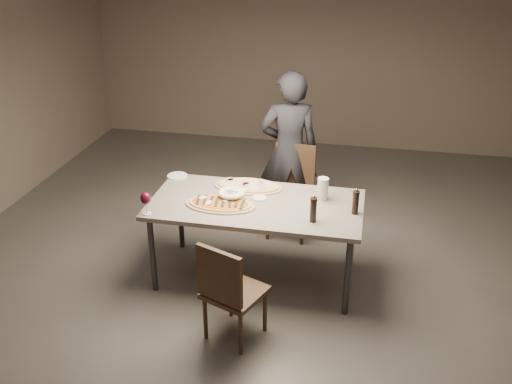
% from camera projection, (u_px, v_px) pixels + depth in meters
% --- Properties ---
extents(room, '(7.00, 7.00, 7.00)m').
position_uv_depth(room, '(256.00, 130.00, 4.55)').
color(room, '#544E49').
rests_on(room, ground).
extents(dining_table, '(1.80, 0.90, 0.75)m').
position_uv_depth(dining_table, '(256.00, 209.00, 4.86)').
color(dining_table, gray).
rests_on(dining_table, ground).
extents(zucchini_pizza, '(0.60, 0.33, 0.05)m').
position_uv_depth(zucchini_pizza, '(220.00, 204.00, 4.78)').
color(zucchini_pizza, tan).
rests_on(zucchini_pizza, dining_table).
extents(ham_pizza, '(0.62, 0.34, 0.04)m').
position_uv_depth(ham_pizza, '(248.00, 186.00, 5.10)').
color(ham_pizza, tan).
rests_on(ham_pizza, dining_table).
extents(bread_basket, '(0.23, 0.23, 0.08)m').
position_uv_depth(bread_basket, '(232.00, 194.00, 4.86)').
color(bread_basket, beige).
rests_on(bread_basket, dining_table).
extents(oil_dish, '(0.12, 0.12, 0.01)m').
position_uv_depth(oil_dish, '(260.00, 198.00, 4.90)').
color(oil_dish, white).
rests_on(oil_dish, dining_table).
extents(pepper_mill_left, '(0.06, 0.06, 0.23)m').
position_uv_depth(pepper_mill_left, '(313.00, 209.00, 4.49)').
color(pepper_mill_left, black).
rests_on(pepper_mill_left, dining_table).
extents(pepper_mill_right, '(0.06, 0.06, 0.22)m').
position_uv_depth(pepper_mill_right, '(356.00, 202.00, 4.61)').
color(pepper_mill_right, black).
rests_on(pepper_mill_right, dining_table).
extents(carafe, '(0.10, 0.10, 0.20)m').
position_uv_depth(carafe, '(323.00, 189.00, 4.85)').
color(carafe, silver).
rests_on(carafe, dining_table).
extents(wine_glass, '(0.09, 0.09, 0.19)m').
position_uv_depth(wine_glass, '(146.00, 199.00, 4.59)').
color(wine_glass, silver).
rests_on(wine_glass, dining_table).
extents(side_plate, '(0.19, 0.19, 0.01)m').
position_uv_depth(side_plate, '(177.00, 176.00, 5.32)').
color(side_plate, white).
rests_on(side_plate, dining_table).
extents(chair_near, '(0.52, 0.52, 0.85)m').
position_uv_depth(chair_near, '(228.00, 288.00, 4.18)').
color(chair_near, '#3C2819').
rests_on(chair_near, ground).
extents(chair_far, '(0.47, 0.47, 0.91)m').
position_uv_depth(chair_far, '(292.00, 185.00, 5.72)').
color(chair_far, '#3C2819').
rests_on(chair_far, ground).
extents(diner, '(0.68, 0.54, 1.63)m').
position_uv_depth(diner, '(289.00, 150.00, 5.74)').
color(diner, black).
rests_on(diner, ground).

